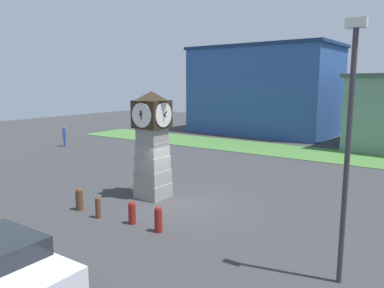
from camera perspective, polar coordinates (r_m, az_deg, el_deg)
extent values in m
plane|color=#38383A|center=(17.06, -2.22, -9.22)|extent=(85.07, 85.07, 0.00)
cube|color=gray|center=(18.11, -5.94, -7.04)|extent=(1.35, 1.35, 0.67)
cube|color=gray|center=(17.93, -5.98, -4.99)|extent=(1.29, 1.29, 0.67)
cube|color=gray|center=(17.78, -6.02, -2.89)|extent=(1.23, 1.23, 0.67)
cube|color=gray|center=(17.65, -6.06, -0.77)|extent=(1.16, 1.16, 0.67)
cube|color=gray|center=(17.54, -6.09, 1.39)|extent=(1.10, 1.10, 0.67)
cube|color=#2D2316|center=(17.43, -6.15, 4.55)|extent=(1.37, 1.37, 1.27)
cylinder|color=white|center=(17.97, -4.68, 4.72)|extent=(1.12, 0.04, 1.12)
cube|color=black|center=(18.00, -4.61, 4.73)|extent=(0.06, 0.19, 0.22)
cube|color=black|center=(18.00, -4.61, 4.73)|extent=(0.04, 0.17, 0.41)
cylinder|color=white|center=(16.91, -7.71, 4.38)|extent=(1.12, 0.04, 1.12)
cube|color=black|center=(16.88, -7.79, 4.37)|extent=(0.06, 0.25, 0.14)
cube|color=black|center=(16.88, -7.79, 4.37)|extent=(0.04, 0.11, 0.42)
cylinder|color=white|center=(16.99, -4.34, 4.46)|extent=(0.04, 1.12, 1.12)
cube|color=black|center=(16.96, -4.25, 4.45)|extent=(0.21, 0.06, 0.20)
cube|color=black|center=(16.96, -4.25, 4.45)|extent=(0.31, 0.04, 0.34)
cylinder|color=white|center=(17.90, -7.86, 4.65)|extent=(0.04, 1.12, 1.12)
cube|color=black|center=(17.92, -7.94, 4.65)|extent=(0.25, 0.06, 0.09)
cube|color=black|center=(17.92, -7.94, 4.65)|extent=(0.35, 0.04, 0.29)
pyramid|color=#2D2316|center=(17.39, -6.20, 7.33)|extent=(1.43, 1.43, 0.42)
cylinder|color=maroon|center=(14.05, -5.14, -11.65)|extent=(0.29, 0.29, 0.81)
sphere|color=maroon|center=(13.90, -5.17, -9.92)|extent=(0.26, 0.26, 0.26)
cylinder|color=maroon|center=(14.94, -9.11, -10.58)|extent=(0.29, 0.29, 0.74)
sphere|color=maroon|center=(14.80, -9.16, -9.09)|extent=(0.26, 0.26, 0.26)
cylinder|color=brown|center=(15.84, -14.13, -9.56)|extent=(0.22, 0.22, 0.75)
sphere|color=brown|center=(15.71, -14.19, -8.15)|extent=(0.20, 0.20, 0.20)
cylinder|color=brown|center=(16.97, -16.78, -8.32)|extent=(0.31, 0.31, 0.79)
sphere|color=brown|center=(16.85, -16.85, -6.88)|extent=(0.28, 0.28, 0.28)
cube|color=silver|center=(11.29, -26.51, -16.97)|extent=(4.18, 1.91, 0.68)
cylinder|color=black|center=(10.86, -18.48, -19.26)|extent=(0.64, 0.23, 0.64)
cylinder|color=black|center=(12.83, -25.79, -15.12)|extent=(0.64, 0.23, 0.64)
cylinder|color=#264CA5|center=(33.79, -18.83, 0.34)|extent=(0.14, 0.14, 0.85)
cylinder|color=#264CA5|center=(33.98, -18.87, 0.39)|extent=(0.14, 0.14, 0.85)
cube|color=#264CA5|center=(33.78, -18.92, 1.61)|extent=(0.47, 0.41, 0.64)
sphere|color=#8C664C|center=(33.73, -18.96, 2.34)|extent=(0.23, 0.23, 0.23)
cylinder|color=#333338|center=(10.58, 22.54, -2.56)|extent=(0.14, 0.14, 6.76)
cube|color=silver|center=(10.48, 23.78, 16.54)|extent=(0.50, 0.24, 0.24)
cube|color=#2D5193|center=(41.19, 10.85, 7.83)|extent=(15.00, 9.05, 8.90)
cube|color=navy|center=(41.33, 11.05, 14.21)|extent=(15.45, 9.32, 0.30)
cube|color=#477A38|center=(29.65, 22.26, -1.86)|extent=(51.04, 5.57, 0.04)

